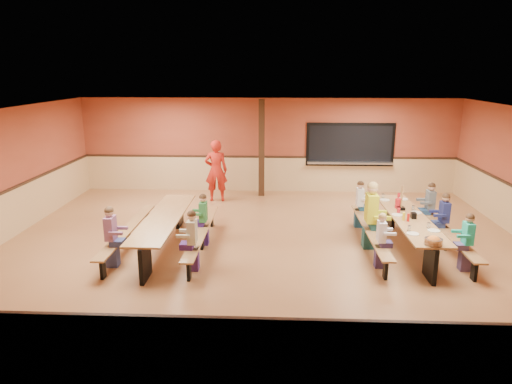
{
  "coord_description": "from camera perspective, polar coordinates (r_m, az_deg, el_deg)",
  "views": [
    {
      "loc": [
        0.26,
        -9.53,
        3.84
      ],
      "look_at": [
        -0.19,
        0.5,
        1.15
      ],
      "focal_mm": 32.0,
      "sensor_mm": 36.0,
      "label": 1
    }
  ],
  "objects": [
    {
      "name": "room_envelope",
      "position": [
        10.04,
        0.98,
        -3.28
      ],
      "size": [
        12.04,
        10.04,
        3.02
      ],
      "color": "#97432C",
      "rests_on": "ground"
    },
    {
      "name": "table_paddle",
      "position": [
        10.95,
        17.71,
        -1.42
      ],
      "size": [
        0.16,
        0.16,
        0.56
      ],
      "color": "black",
      "rests_on": "cafeteria_table_main"
    },
    {
      "name": "cafeteria_table_second",
      "position": [
        10.25,
        -11.38,
        -4.16
      ],
      "size": [
        1.91,
        3.7,
        0.74
      ],
      "color": "#9D6D3E",
      "rests_on": "ground"
    },
    {
      "name": "standing_woman",
      "position": [
        13.7,
        -5.01,
        2.68
      ],
      "size": [
        0.72,
        0.51,
        1.86
      ],
      "primitive_type": "imported",
      "rotation": [
        0.0,
        0.0,
        3.24
      ],
      "color": "#B31F14",
      "rests_on": "ground"
    },
    {
      "name": "seated_child_char_right",
      "position": [
        11.87,
        20.88,
        -1.84
      ],
      "size": [
        0.37,
        0.3,
        1.21
      ],
      "primitive_type": null,
      "color": "#565E61",
      "rests_on": "ground"
    },
    {
      "name": "seated_child_navy_right",
      "position": [
        11.0,
        22.4,
        -3.28
      ],
      "size": [
        0.37,
        0.3,
        1.2
      ],
      "primitive_type": null,
      "color": "navy",
      "rests_on": "ground"
    },
    {
      "name": "kitchen_pass_through",
      "position": [
        14.86,
        11.68,
        5.59
      ],
      "size": [
        2.78,
        0.28,
        1.38
      ],
      "color": "black",
      "rests_on": "ground"
    },
    {
      "name": "seated_adult_yellow",
      "position": [
        10.34,
        14.17,
        -2.91
      ],
      "size": [
        0.5,
        0.41,
        1.48
      ],
      "primitive_type": null,
      "color": "#C9CE1D",
      "rests_on": "ground"
    },
    {
      "name": "condiment_ketchup",
      "position": [
        10.17,
        18.5,
        -3.04
      ],
      "size": [
        0.06,
        0.06,
        0.17
      ],
      "primitive_type": "cylinder",
      "color": "#B2140F",
      "rests_on": "cafeteria_table_main"
    },
    {
      "name": "seated_child_tan_sec",
      "position": [
        9.05,
        -7.94,
        -6.1
      ],
      "size": [
        0.37,
        0.3,
        1.21
      ],
      "primitive_type": null,
      "color": "#BAB495",
      "rests_on": "ground"
    },
    {
      "name": "condiment_mustard",
      "position": [
        10.21,
        17.98,
        -2.92
      ],
      "size": [
        0.06,
        0.06,
        0.17
      ],
      "primitive_type": "cylinder",
      "color": "yellow",
      "rests_on": "cafeteria_table_main"
    },
    {
      "name": "seated_child_teal_right",
      "position": [
        9.86,
        24.87,
        -5.77
      ],
      "size": [
        0.34,
        0.28,
        1.16
      ],
      "primitive_type": null,
      "color": "#1FAD91",
      "rests_on": "ground"
    },
    {
      "name": "chip_bowl",
      "position": [
        8.99,
        21.31,
        -5.71
      ],
      "size": [
        0.32,
        0.32,
        0.15
      ],
      "primitive_type": null,
      "color": "orange",
      "rests_on": "cafeteria_table_main"
    },
    {
      "name": "punch_pitcher",
      "position": [
        11.07,
        17.39,
        -1.37
      ],
      "size": [
        0.16,
        0.16,
        0.22
      ],
      "primitive_type": "cylinder",
      "color": "red",
      "rests_on": "cafeteria_table_main"
    },
    {
      "name": "place_settings",
      "position": [
        10.5,
        18.63,
        -2.67
      ],
      "size": [
        0.65,
        3.3,
        0.11
      ],
      "primitive_type": null,
      "color": "beige",
      "rests_on": "cafeteria_table_main"
    },
    {
      "name": "seated_child_white_left",
      "position": [
        9.42,
        15.34,
        -5.92
      ],
      "size": [
        0.33,
        0.27,
        1.12
      ],
      "primitive_type": null,
      "color": "white",
      "rests_on": "ground"
    },
    {
      "name": "cafeteria_table_main",
      "position": [
        10.58,
        18.51,
        -4.06
      ],
      "size": [
        1.91,
        3.7,
        0.74
      ],
      "color": "#9D6D3E",
      "rests_on": "ground"
    },
    {
      "name": "seated_child_purple_sec",
      "position": [
        9.57,
        -17.65,
        -5.42
      ],
      "size": [
        0.38,
        0.31,
        1.23
      ],
      "primitive_type": null,
      "color": "#86527B",
      "rests_on": "ground"
    },
    {
      "name": "seated_child_grey_left",
      "position": [
        11.7,
        12.8,
        -1.53
      ],
      "size": [
        0.35,
        0.29,
        1.17
      ],
      "primitive_type": null,
      "color": "white",
      "rests_on": "ground"
    },
    {
      "name": "napkin_dispenser",
      "position": [
        10.41,
        19.09,
        -2.78
      ],
      "size": [
        0.1,
        0.14,
        0.13
      ],
      "primitive_type": "cube",
      "color": "black",
      "rests_on": "cafeteria_table_main"
    },
    {
      "name": "structural_post",
      "position": [
        14.13,
        0.7,
        5.47
      ],
      "size": [
        0.18,
        0.18,
        3.0
      ],
      "primitive_type": "cube",
      "color": "black",
      "rests_on": "ground"
    },
    {
      "name": "ground",
      "position": [
        10.27,
        0.96,
        -6.94
      ],
      "size": [
        12.0,
        12.0,
        0.0
      ],
      "primitive_type": "plane",
      "color": "#925C37",
      "rests_on": "ground"
    },
    {
      "name": "seated_child_green_sec",
      "position": [
        10.31,
        -6.59,
        -3.49
      ],
      "size": [
        0.35,
        0.29,
        1.17
      ],
      "primitive_type": null,
      "color": "#2E7639",
      "rests_on": "ground"
    }
  ]
}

